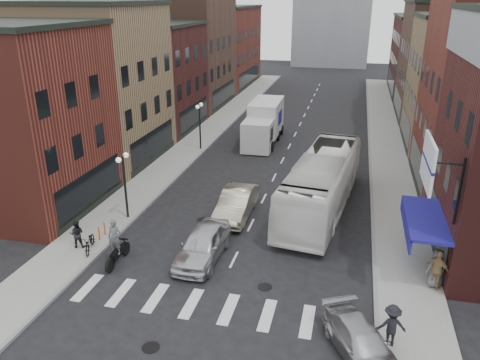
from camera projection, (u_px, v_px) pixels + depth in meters
name	position (u px, v px, depth m)	size (l,w,h in m)	color
ground	(229.00, 270.00, 23.10)	(160.00, 160.00, 0.00)	black
sidewalk_left	(203.00, 136.00, 44.82)	(3.00, 74.00, 0.15)	gray
sidewalk_right	(387.00, 149.00, 41.06)	(3.00, 74.00, 0.15)	gray
curb_left	(218.00, 138.00, 44.52)	(0.20, 74.00, 0.16)	gray
curb_right	(369.00, 149.00, 41.42)	(0.20, 74.00, 0.16)	gray
crosswalk_stripes	(211.00, 307.00, 20.39)	(12.00, 2.20, 0.01)	silver
bldg_left_near	(9.00, 119.00, 28.41)	(10.30, 9.20, 11.30)	maroon
bldg_left_mid_a	(91.00, 84.00, 36.80)	(10.30, 10.20, 12.30)	#9B7C55
bldg_left_mid_b	(145.00, 77.00, 46.20)	(10.30, 10.20, 10.30)	#3F1716
bldg_left_far_a	(183.00, 49.00, 55.58)	(10.30, 12.20, 13.30)	#513328
bldg_left_far_b	(217.00, 47.00, 68.60)	(10.30, 16.20, 11.30)	maroon
bldg_right_mid_b	(474.00, 84.00, 39.37)	(10.30, 10.20, 11.30)	#9B7C55
bldg_right_far_a	(452.00, 62.00, 49.12)	(10.30, 12.20, 12.30)	#513328
bldg_right_far_b	(433.00, 56.00, 62.14)	(10.30, 16.20, 10.30)	#3F1716
awning_blue	(421.00, 220.00, 22.41)	(1.80, 5.00, 0.78)	navy
billboard_sign	(430.00, 164.00, 19.39)	(1.52, 3.00, 3.70)	black
streetlamp_near	(124.00, 174.00, 27.28)	(0.32, 1.22, 4.11)	black
streetlamp_far	(200.00, 118.00, 39.92)	(0.32, 1.22, 4.11)	black
bike_rack	(102.00, 231.00, 25.76)	(0.08, 0.68, 0.80)	#D8590C
box_truck	(264.00, 123.00, 42.51)	(2.69, 8.45, 3.66)	silver
motorcycle_rider	(116.00, 244.00, 23.24)	(0.71, 2.39, 2.44)	black
transit_bus	(322.00, 183.00, 29.08)	(2.98, 12.73, 3.55)	white
sedan_left_near	(203.00, 244.00, 23.81)	(1.97, 4.89, 1.67)	silver
sedan_left_far	(236.00, 204.00, 28.46)	(1.77, 5.08, 1.67)	#AAA18A
curb_car	(362.00, 343.00, 17.32)	(1.76, 4.34, 1.26)	#A4A5A9
parked_bicycle	(90.00, 242.00, 24.44)	(0.63, 1.82, 0.95)	black
ped_left_solo	(77.00, 234.00, 24.65)	(0.75, 0.43, 1.55)	black
ped_right_a	(391.00, 325.00, 17.66)	(1.13, 0.56, 1.75)	black
ped_right_b	(437.00, 270.00, 21.05)	(1.14, 0.57, 1.94)	#997B4E
ped_right_c	(436.00, 268.00, 21.26)	(0.92, 0.60, 1.87)	#5C5E64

